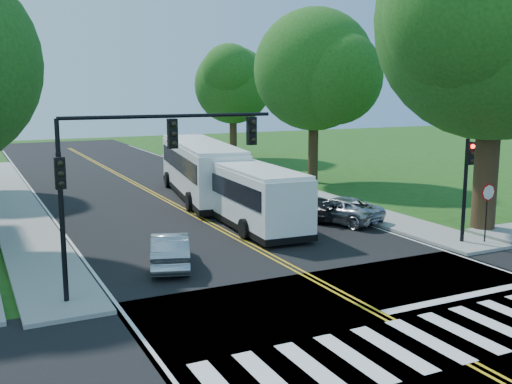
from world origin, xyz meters
TOP-DOWN VIEW (x-y plane):
  - ground at (0.00, 0.00)m, footprint 140.00×140.00m
  - road at (0.00, 18.00)m, footprint 14.00×96.00m
  - cross_road at (0.00, 0.00)m, footprint 60.00×12.00m
  - center_line at (0.00, 22.00)m, footprint 0.36×70.00m
  - edge_line_w at (-6.80, 22.00)m, footprint 0.12×70.00m
  - edge_line_e at (6.80, 22.00)m, footprint 0.12×70.00m
  - crosswalk at (0.00, -0.50)m, footprint 12.60×3.00m
  - stop_bar at (3.50, 1.60)m, footprint 6.60×0.40m
  - sidewalk_nw at (-8.30, 25.00)m, footprint 2.60×40.00m
  - sidewalk_ne at (8.30, 25.00)m, footprint 2.60×40.00m
  - tree_ne_big at (11.00, 8.00)m, footprint 10.80×10.80m
  - tree_east_mid at (11.50, 24.00)m, footprint 8.40×8.40m
  - tree_east_far at (12.50, 40.00)m, footprint 7.20×7.20m
  - signal_nw at (-5.86, 6.43)m, footprint 7.15×0.46m
  - signal_ne at (8.20, 6.44)m, footprint 0.30×0.46m
  - stop_sign at (9.00, 5.98)m, footprint 0.76×0.08m
  - bus_lead at (1.67, 14.88)m, footprint 3.21×11.50m
  - bus_follow at (2.26, 22.04)m, footprint 4.99×13.32m
  - hatchback at (-4.05, 8.93)m, footprint 2.52×4.19m
  - suv at (5.89, 12.50)m, footprint 3.55×5.01m
  - dark_sedan at (5.04, 13.80)m, footprint 2.16×4.10m

SIDE VIEW (x-z plane):
  - ground at x=0.00m, z-range 0.00..0.00m
  - road at x=0.00m, z-range 0.00..0.01m
  - cross_road at x=0.00m, z-range 0.00..0.01m
  - center_line at x=0.00m, z-range 0.01..0.02m
  - edge_line_w at x=-6.80m, z-range 0.01..0.02m
  - edge_line_e at x=6.80m, z-range 0.01..0.02m
  - crosswalk at x=0.00m, z-range 0.01..0.02m
  - stop_bar at x=3.50m, z-range 0.01..0.02m
  - sidewalk_nw at x=-8.30m, z-range 0.00..0.15m
  - sidewalk_ne at x=8.30m, z-range 0.00..0.15m
  - dark_sedan at x=5.04m, z-range 0.01..1.14m
  - suv at x=5.89m, z-range 0.01..1.28m
  - hatchback at x=-4.05m, z-range 0.01..1.32m
  - bus_lead at x=1.67m, z-range 0.09..3.04m
  - bus_follow at x=2.26m, z-range 0.11..3.48m
  - stop_sign at x=9.00m, z-range 0.77..3.30m
  - signal_ne at x=8.20m, z-range 0.76..5.16m
  - signal_nw at x=-5.86m, z-range 1.55..7.21m
  - tree_east_far at x=12.50m, z-range 1.69..12.03m
  - tree_east_mid at x=11.50m, z-range 1.89..13.82m
  - tree_ne_big at x=11.00m, z-range 2.17..17.08m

